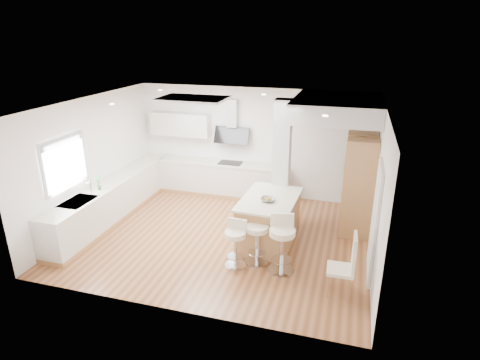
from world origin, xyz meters
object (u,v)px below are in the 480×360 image
(peninsula, at_px, (269,220))
(bar_stool_a, at_px, (236,241))
(dining_chair, at_px, (347,263))
(bar_stool_c, at_px, (282,241))
(bar_stool_b, at_px, (257,236))

(peninsula, height_order, bar_stool_a, peninsula)
(dining_chair, bearing_deg, bar_stool_c, 158.61)
(bar_stool_b, bearing_deg, bar_stool_a, -147.32)
(bar_stool_a, bearing_deg, bar_stool_c, 6.32)
(dining_chair, bearing_deg, bar_stool_b, 158.88)
(peninsula, height_order, bar_stool_c, bar_stool_c)
(bar_stool_a, bearing_deg, dining_chair, -7.80)
(bar_stool_b, distance_m, dining_chair, 1.71)
(peninsula, height_order, bar_stool_b, peninsula)
(bar_stool_b, relative_size, dining_chair, 0.89)
(bar_stool_a, bearing_deg, bar_stool_b, 34.64)
(peninsula, xyz_separation_m, bar_stool_a, (-0.39, -1.06, 0.01))
(bar_stool_a, height_order, dining_chair, dining_chair)
(bar_stool_c, bearing_deg, bar_stool_a, 171.53)
(dining_chair, bearing_deg, bar_stool_a, 168.45)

